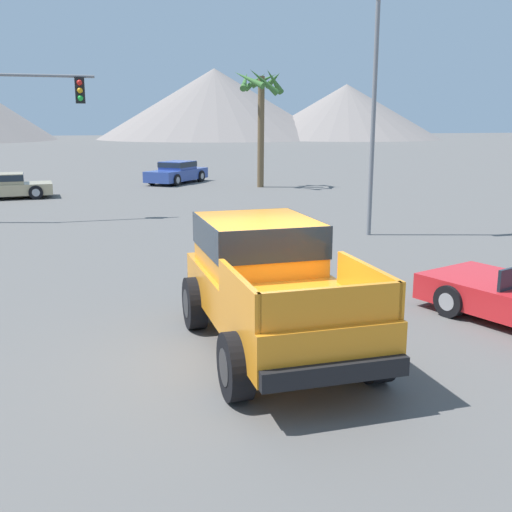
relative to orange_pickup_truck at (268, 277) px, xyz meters
The scene contains 7 objects.
ground_plane 1.19m from the orange_pickup_truck, 117.47° to the right, with size 320.00×320.00×0.00m, color #5B5956.
orange_pickup_truck is the anchor object (origin of this frame).
parked_car_blue 26.70m from the orange_pickup_truck, 83.92° to the left, with size 4.24×4.53×1.28m.
parked_car_tan 22.48m from the orange_pickup_truck, 105.67° to the left, with size 4.13×2.18×1.18m.
traffic_light_main 15.46m from the orange_pickup_truck, 107.97° to the left, with size 4.56×0.38×5.40m.
street_lamp_post 10.88m from the orange_pickup_truck, 53.90° to the left, with size 0.90×0.24×7.97m.
palm_tree_tall 24.25m from the orange_pickup_truck, 73.33° to the left, with size 2.84×2.69×6.35m.
Camera 1 is at (-2.63, -8.45, 3.55)m, focal length 42.00 mm.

